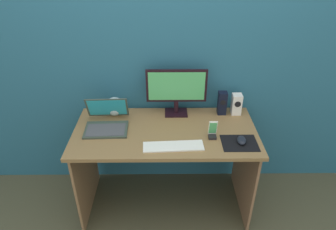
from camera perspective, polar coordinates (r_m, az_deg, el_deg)
ground_plane at (r=2.77m, az=-0.47°, el=-15.98°), size 8.00×8.00×0.00m
wall_back at (r=2.39m, az=-0.62°, el=12.15°), size 6.00×0.04×2.50m
desk at (r=2.37m, az=-0.53°, el=-6.14°), size 1.36×0.66×0.76m
monitor at (r=2.38m, az=1.59°, el=4.78°), size 0.47×0.14×0.38m
speaker_right at (r=2.50m, az=12.66°, el=1.99°), size 0.08×0.08×0.17m
speaker_near_monitor at (r=2.47m, az=10.07°, el=2.22°), size 0.07×0.07×0.19m
laptop at (r=2.33m, az=-11.40°, el=-1.33°), size 0.33×0.32×0.21m
fishbowl at (r=2.47m, az=-9.93°, el=1.59°), size 0.15×0.15×0.15m
keyboard_external at (r=2.11m, az=1.00°, el=-5.85°), size 0.42×0.14×0.01m
mousepad at (r=2.20m, az=13.19°, el=-5.12°), size 0.25×0.20×0.00m
mouse at (r=2.20m, az=13.57°, el=-4.61°), size 0.07×0.11×0.04m
phone_in_dock at (r=2.19m, az=8.33°, el=-3.13°), size 0.06×0.06×0.14m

